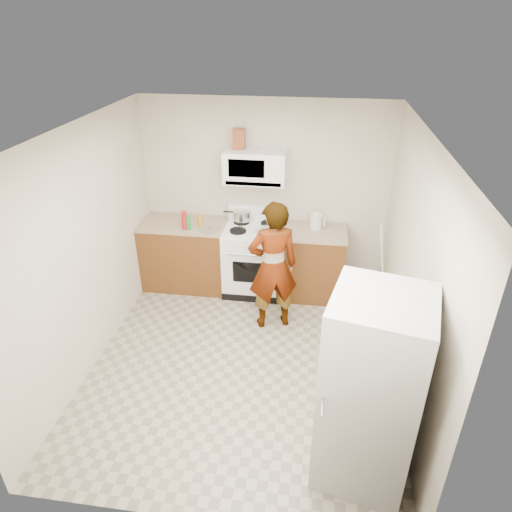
% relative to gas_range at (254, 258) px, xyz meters
% --- Properties ---
extents(floor, '(3.60, 3.60, 0.00)m').
position_rel_gas_range_xyz_m(floor, '(0.10, -1.48, -0.49)').
color(floor, gray).
rests_on(floor, ground).
extents(back_wall, '(3.20, 0.02, 2.50)m').
position_rel_gas_range_xyz_m(back_wall, '(0.10, 0.31, 0.76)').
color(back_wall, beige).
rests_on(back_wall, floor).
extents(right_wall, '(0.02, 3.60, 2.50)m').
position_rel_gas_range_xyz_m(right_wall, '(1.69, -1.48, 0.76)').
color(right_wall, beige).
rests_on(right_wall, floor).
extents(cabinet_left, '(1.12, 0.62, 0.90)m').
position_rel_gas_range_xyz_m(cabinet_left, '(-0.94, 0.01, -0.04)').
color(cabinet_left, brown).
rests_on(cabinet_left, floor).
extents(counter_left, '(1.14, 0.64, 0.03)m').
position_rel_gas_range_xyz_m(counter_left, '(-0.94, 0.01, 0.43)').
color(counter_left, '#9C8369').
rests_on(counter_left, cabinet_left).
extents(cabinet_right, '(0.80, 0.62, 0.90)m').
position_rel_gas_range_xyz_m(cabinet_right, '(0.78, 0.01, -0.04)').
color(cabinet_right, brown).
rests_on(cabinet_right, floor).
extents(counter_right, '(0.82, 0.64, 0.03)m').
position_rel_gas_range_xyz_m(counter_right, '(0.78, 0.01, 0.43)').
color(counter_right, '#9C8369').
rests_on(counter_right, cabinet_right).
extents(gas_range, '(0.76, 0.65, 1.13)m').
position_rel_gas_range_xyz_m(gas_range, '(0.00, 0.00, 0.00)').
color(gas_range, white).
rests_on(gas_range, floor).
extents(microwave, '(0.76, 0.38, 0.40)m').
position_rel_gas_range_xyz_m(microwave, '(0.00, 0.13, 1.21)').
color(microwave, white).
rests_on(microwave, back_wall).
extents(person, '(0.68, 0.55, 1.60)m').
position_rel_gas_range_xyz_m(person, '(0.33, -0.75, 0.31)').
color(person, tan).
rests_on(person, floor).
extents(fridge, '(0.84, 0.84, 1.70)m').
position_rel_gas_range_xyz_m(fridge, '(1.28, -2.63, 0.36)').
color(fridge, silver).
rests_on(fridge, floor).
extents(kettle, '(0.18, 0.18, 0.19)m').
position_rel_gas_range_xyz_m(kettle, '(0.79, 0.09, 0.54)').
color(kettle, silver).
rests_on(kettle, counter_right).
extents(jug, '(0.14, 0.14, 0.24)m').
position_rel_gas_range_xyz_m(jug, '(-0.21, 0.18, 1.53)').
color(jug, brown).
rests_on(jug, microwave).
extents(saucepan, '(0.23, 0.23, 0.13)m').
position_rel_gas_range_xyz_m(saucepan, '(-0.18, 0.17, 0.53)').
color(saucepan, '#B9BABE').
rests_on(saucepan, gas_range).
extents(tray, '(0.28, 0.22, 0.05)m').
position_rel_gas_range_xyz_m(tray, '(0.16, -0.09, 0.47)').
color(tray, white).
rests_on(tray, gas_range).
extents(bottle_spray, '(0.09, 0.09, 0.24)m').
position_rel_gas_range_xyz_m(bottle_spray, '(-0.86, -0.17, 0.57)').
color(bottle_spray, red).
rests_on(bottle_spray, counter_left).
extents(bottle_hot_sauce, '(0.05, 0.05, 0.15)m').
position_rel_gas_range_xyz_m(bottle_hot_sauce, '(-0.69, -0.06, 0.53)').
color(bottle_hot_sauce, orange).
rests_on(bottle_hot_sauce, counter_left).
extents(bottle_green_cap, '(0.07, 0.07, 0.19)m').
position_rel_gas_range_xyz_m(bottle_green_cap, '(-0.81, -0.18, 0.55)').
color(bottle_green_cap, '#167D2A').
rests_on(bottle_green_cap, counter_left).
extents(pot_lid, '(0.28, 0.28, 0.01)m').
position_rel_gas_range_xyz_m(pot_lid, '(-0.55, -0.17, 0.46)').
color(pot_lid, silver).
rests_on(pot_lid, counter_left).
extents(broom, '(0.23, 0.17, 1.21)m').
position_rel_gas_range_xyz_m(broom, '(1.63, -0.28, 0.13)').
color(broom, silver).
rests_on(broom, floor).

